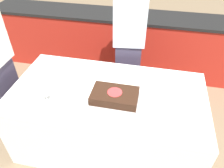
% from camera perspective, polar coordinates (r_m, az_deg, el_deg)
% --- Properties ---
extents(ground_plane, '(14.00, 14.00, 0.00)m').
position_cam_1_polar(ground_plane, '(2.66, -0.99, -14.54)').
color(ground_plane, '#7A664C').
extents(back_counter, '(4.40, 0.58, 0.92)m').
position_cam_1_polar(back_counter, '(3.55, 4.67, 10.68)').
color(back_counter, '#A82319').
rests_on(back_counter, ground_plane).
extents(dining_table, '(1.88, 0.99, 0.77)m').
position_cam_1_polar(dining_table, '(2.36, -1.10, -9.01)').
color(dining_table, silver).
rests_on(dining_table, ground_plane).
extents(cake, '(0.46, 0.30, 0.09)m').
position_cam_1_polar(cake, '(1.98, 0.73, -3.13)').
color(cake, '#B7B2AD').
rests_on(cake, dining_table).
extents(plate_stack, '(0.21, 0.21, 0.04)m').
position_cam_1_polar(plate_stack, '(2.17, -7.95, -0.14)').
color(plate_stack, white).
rests_on(plate_stack, dining_table).
extents(wine_glass, '(0.06, 0.06, 0.17)m').
position_cam_1_polar(wine_glass, '(2.00, -17.03, -1.87)').
color(wine_glass, white).
rests_on(wine_glass, dining_table).
extents(side_plate_near_cake, '(0.21, 0.21, 0.00)m').
position_cam_1_polar(side_plate_near_cake, '(2.22, 3.72, 0.90)').
color(side_plate_near_cake, white).
rests_on(side_plate_near_cake, dining_table).
extents(utensil_pile, '(0.17, 0.12, 0.02)m').
position_cam_1_polar(utensil_pile, '(1.87, -7.38, -8.20)').
color(utensil_pile, white).
rests_on(utensil_pile, dining_table).
extents(person_cutting_cake, '(0.38, 0.24, 1.72)m').
position_cam_1_polar(person_cutting_cake, '(2.59, 4.38, 10.12)').
color(person_cutting_cake, '#383347').
rests_on(person_cutting_cake, ground_plane).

